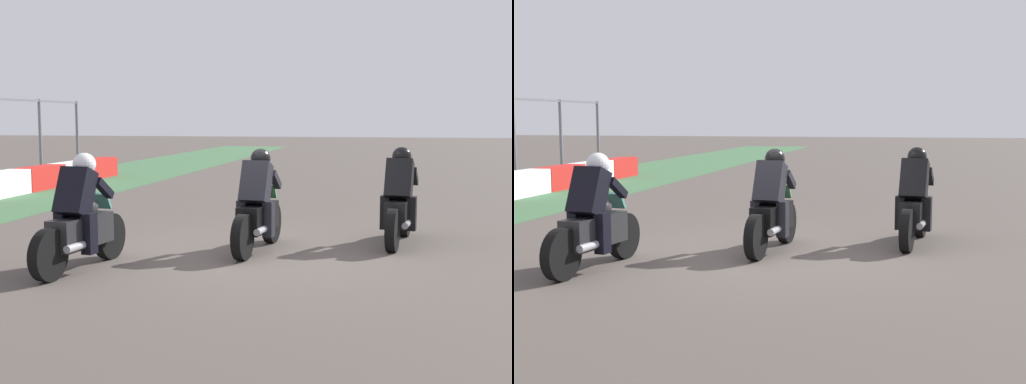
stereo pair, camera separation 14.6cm
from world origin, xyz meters
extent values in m
plane|color=#504841|center=(0.00, 0.00, 0.00)|extent=(120.00, 120.00, 0.00)
cube|color=white|center=(5.60, 7.60, 0.32)|extent=(1.83, 0.60, 0.64)
cube|color=red|center=(7.46, 7.60, 0.32)|extent=(1.83, 0.60, 0.64)
cube|color=white|center=(9.33, 7.60, 0.32)|extent=(1.83, 0.60, 0.64)
cube|color=red|center=(11.20, 7.60, 0.32)|extent=(1.83, 0.60, 0.64)
cylinder|color=slate|center=(10.19, 9.06, 1.27)|extent=(0.10, 0.10, 2.54)
cylinder|color=slate|center=(12.74, 9.06, 1.27)|extent=(0.10, 0.10, 2.54)
cylinder|color=black|center=(1.95, -2.10, 0.32)|extent=(0.65, 0.23, 0.64)
cylinder|color=black|center=(0.57, -1.90, 0.32)|extent=(0.65, 0.23, 0.64)
cube|color=black|center=(1.26, -2.00, 0.50)|extent=(1.13, 0.47, 0.40)
ellipsoid|color=black|center=(1.36, -2.01, 0.80)|extent=(0.52, 0.37, 0.24)
cube|color=red|center=(0.75, -1.92, 0.52)|extent=(0.08, 0.17, 0.08)
cylinder|color=#A5A5AD|center=(0.89, -2.11, 0.37)|extent=(0.43, 0.16, 0.10)
cube|color=black|center=(1.16, -1.98, 1.02)|extent=(0.54, 0.46, 0.66)
sphere|color=black|center=(1.38, -2.01, 1.36)|extent=(0.34, 0.34, 0.30)
cube|color=#7B9559|center=(1.75, -2.07, 0.84)|extent=(0.19, 0.28, 0.23)
cube|color=black|center=(1.17, -1.78, 0.50)|extent=(0.20, 0.16, 0.52)
cube|color=black|center=(1.11, -2.18, 0.50)|extent=(0.20, 0.16, 0.52)
cube|color=black|center=(1.56, -1.86, 1.04)|extent=(0.40, 0.15, 0.31)
cube|color=black|center=(1.51, -2.21, 1.04)|extent=(0.40, 0.15, 0.31)
cylinder|color=black|center=(0.95, -0.03, 0.32)|extent=(0.65, 0.21, 0.64)
cylinder|color=black|center=(-0.44, 0.13, 0.32)|extent=(0.65, 0.21, 0.64)
cube|color=black|center=(0.26, 0.05, 0.50)|extent=(1.13, 0.44, 0.40)
ellipsoid|color=black|center=(0.36, 0.04, 0.80)|extent=(0.51, 0.35, 0.24)
cube|color=red|center=(-0.25, 0.11, 0.52)|extent=(0.08, 0.17, 0.08)
cylinder|color=#A5A5AD|center=(-0.11, -0.07, 0.37)|extent=(0.43, 0.15, 0.10)
cube|color=black|center=(0.16, 0.06, 1.02)|extent=(0.53, 0.45, 0.66)
sphere|color=black|center=(0.38, 0.04, 1.36)|extent=(0.33, 0.33, 0.30)
cube|color=#50985F|center=(0.75, 0.00, 0.84)|extent=(0.18, 0.28, 0.23)
cube|color=black|center=(0.16, 0.26, 0.50)|extent=(0.19, 0.16, 0.52)
cube|color=black|center=(0.12, -0.14, 0.50)|extent=(0.19, 0.16, 0.52)
cube|color=black|center=(0.56, 0.20, 1.04)|extent=(0.39, 0.14, 0.31)
cube|color=black|center=(0.52, -0.16, 1.04)|extent=(0.39, 0.14, 0.31)
cylinder|color=black|center=(-0.71, 1.97, 0.32)|extent=(0.65, 0.22, 0.64)
cylinder|color=black|center=(-2.10, 2.14, 0.32)|extent=(0.65, 0.22, 0.64)
cube|color=#252527|center=(-1.40, 2.06, 0.50)|extent=(1.13, 0.45, 0.40)
ellipsoid|color=#252527|center=(-1.30, 2.04, 0.80)|extent=(0.51, 0.36, 0.24)
cube|color=red|center=(-1.91, 2.12, 0.52)|extent=(0.08, 0.17, 0.08)
cylinder|color=#A5A5AD|center=(-1.77, 1.94, 0.37)|extent=(0.43, 0.15, 0.10)
cube|color=black|center=(-1.50, 2.07, 1.02)|extent=(0.53, 0.46, 0.66)
sphere|color=silver|center=(-1.28, 2.04, 1.36)|extent=(0.33, 0.33, 0.30)
cube|color=teal|center=(-0.91, 1.99, 0.84)|extent=(0.19, 0.28, 0.23)
cube|color=black|center=(-1.50, 2.27, 0.50)|extent=(0.20, 0.16, 0.52)
cube|color=black|center=(-1.55, 1.87, 0.50)|extent=(0.20, 0.16, 0.52)
cube|color=black|center=(-1.10, 2.20, 1.04)|extent=(0.39, 0.15, 0.31)
cube|color=black|center=(-1.15, 1.84, 1.04)|extent=(0.39, 0.15, 0.31)
camera|label=1|loc=(-9.40, -1.88, 1.96)|focal=47.40mm
camera|label=2|loc=(-9.37, -2.03, 1.96)|focal=47.40mm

